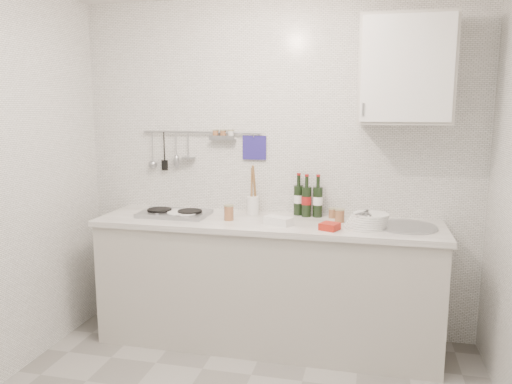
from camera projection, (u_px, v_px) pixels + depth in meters
back_wall at (275, 169)px, 3.77m from camera, size 3.00×0.02×2.50m
counter at (268, 286)px, 3.62m from camera, size 2.44×0.64×0.96m
wall_rail at (199, 145)px, 3.84m from camera, size 0.98×0.09×0.34m
wall_cabinet at (405, 70)px, 3.27m from camera, size 0.60×0.38×0.70m
plate_stack_hob at (183, 214)px, 3.66m from camera, size 0.26×0.26×0.03m
plate_stack_sink at (368, 221)px, 3.32m from camera, size 0.29×0.28×0.10m
wine_bottles at (308, 195)px, 3.65m from camera, size 0.22×0.12×0.31m
butter_dish at (278, 221)px, 3.40m from camera, size 0.21×0.16×0.06m
strawberry_punnet at (330, 226)px, 3.26m from camera, size 0.14×0.14×0.05m
utensil_crock at (253, 203)px, 3.72m from camera, size 0.09×0.09×0.37m
jar_a at (253, 206)px, 3.80m from camera, size 0.06×0.06×0.10m
jar_b at (333, 213)px, 3.61m from camera, size 0.06×0.06×0.07m
jar_c at (340, 215)px, 3.48m from camera, size 0.07×0.07×0.09m
jar_d at (229, 212)px, 3.53m from camera, size 0.07×0.07×0.11m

